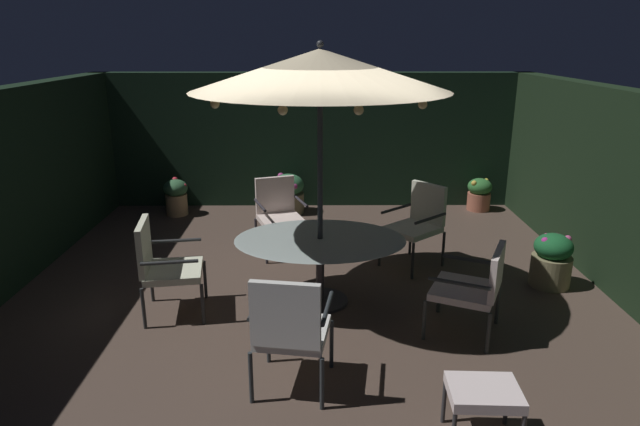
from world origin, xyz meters
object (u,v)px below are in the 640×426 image
object	(u,v)px
potted_plant_left_far	(288,193)
potted_plant_right_near	(552,260)
potted_plant_back_left	(479,194)
potted_plant_back_center	(176,196)
patio_umbrella	(320,70)
ottoman_footrest	(484,395)
patio_chair_east	(162,262)
patio_chair_north	(419,220)
patio_chair_southeast	(290,327)
patio_chair_northeast	(279,211)
patio_dining_table	(320,249)
patio_chair_south	(475,284)

from	to	relation	value
potted_plant_left_far	potted_plant_right_near	size ratio (longest dim) A/B	1.03
potted_plant_back_left	potted_plant_back_center	size ratio (longest dim) A/B	0.90
patio_umbrella	ottoman_footrest	xyz separation A→B (m)	(1.13, -2.19, -2.09)
potted_plant_back_center	potted_plant_back_left	bearing A→B (deg)	2.74
potted_plant_back_left	patio_chair_east	bearing A→B (deg)	-139.78
potted_plant_left_far	potted_plant_back_center	xyz separation A→B (m)	(-1.82, -0.11, -0.01)
potted_plant_left_far	potted_plant_right_near	world-z (taller)	potted_plant_left_far
patio_chair_north	patio_chair_east	xyz separation A→B (m)	(-2.86, -1.31, -0.01)
ottoman_footrest	potted_plant_left_far	size ratio (longest dim) A/B	0.79
patio_chair_southeast	potted_plant_right_near	distance (m)	3.58
patio_chair_east	potted_plant_left_far	size ratio (longest dim) A/B	1.56
patio_umbrella	potted_plant_back_left	distance (m)	4.86
patio_umbrella	potted_plant_right_near	size ratio (longest dim) A/B	4.34
patio_chair_north	patio_umbrella	bearing A→B (deg)	-139.34
patio_chair_northeast	potted_plant_right_near	world-z (taller)	patio_chair_northeast
patio_dining_table	patio_chair_east	world-z (taller)	patio_chair_east
patio_chair_northeast	potted_plant_back_left	world-z (taller)	patio_chair_northeast
potted_plant_left_far	potted_plant_back_left	xyz separation A→B (m)	(3.19, 0.13, -0.05)
patio_chair_north	potted_plant_back_center	bearing A→B (deg)	149.61
patio_chair_east	potted_plant_back_center	size ratio (longest dim) A/B	1.69
potted_plant_left_far	potted_plant_back_left	world-z (taller)	potted_plant_left_far
patio_dining_table	potted_plant_right_near	distance (m)	2.73
patio_chair_south	potted_plant_back_left	bearing A→B (deg)	73.45
potted_plant_back_center	potted_plant_right_near	xyz separation A→B (m)	(5.01, -2.75, -0.00)
patio_chair_south	potted_plant_right_near	distance (m)	1.65
patio_chair_southeast	potted_plant_back_center	distance (m)	5.22
patio_chair_east	ottoman_footrest	world-z (taller)	patio_chair_east
patio_chair_southeast	patio_chair_northeast	bearing A→B (deg)	95.33
potted_plant_right_near	patio_chair_northeast	bearing A→B (deg)	160.68
patio_chair_north	patio_chair_southeast	size ratio (longest dim) A/B	0.98
patio_chair_north	patio_chair_south	size ratio (longest dim) A/B	1.13
patio_umbrella	patio_dining_table	bearing A→B (deg)	18.47
patio_chair_southeast	patio_dining_table	bearing A→B (deg)	81.28
patio_chair_northeast	patio_chair_south	size ratio (longest dim) A/B	1.09
patio_umbrella	patio_chair_north	distance (m)	2.49
patio_dining_table	patio_umbrella	distance (m)	1.85
patio_chair_north	patio_chair_northeast	size ratio (longest dim) A/B	1.04
patio_chair_north	potted_plant_back_left	distance (m)	2.76
patio_chair_north	ottoman_footrest	bearing A→B (deg)	-91.89
patio_dining_table	patio_chair_north	size ratio (longest dim) A/B	1.77
patio_chair_northeast	potted_plant_left_far	bearing A→B (deg)	88.59
patio_chair_east	potted_plant_right_near	xyz separation A→B (m)	(4.31, 0.66, -0.27)
ottoman_footrest	patio_chair_northeast	bearing A→B (deg)	114.21
patio_chair_southeast	potted_plant_left_far	world-z (taller)	patio_chair_southeast
patio_chair_southeast	potted_plant_right_near	size ratio (longest dim) A/B	1.66
patio_dining_table	potted_plant_back_center	size ratio (longest dim) A/B	3.03
patio_chair_south	potted_plant_back_left	world-z (taller)	patio_chair_south
patio_chair_southeast	potted_plant_right_near	xyz separation A→B (m)	(2.93, 2.03, -0.29)
patio_chair_north	patio_chair_south	bearing A→B (deg)	-82.44
patio_umbrella	patio_chair_south	xyz separation A→B (m)	(1.48, -0.69, -1.94)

